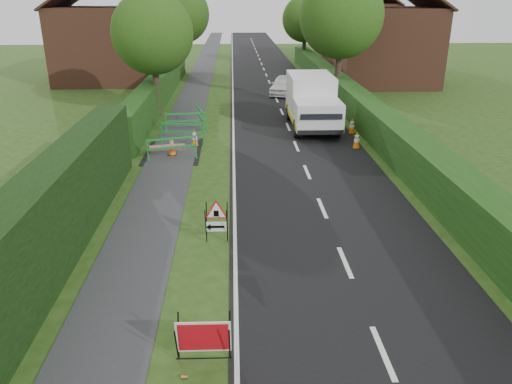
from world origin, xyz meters
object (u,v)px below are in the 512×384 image
triangle_sign (215,218)px  hatchback_car (284,85)px  red_rect_sign (203,338)px  works_van (312,101)px

triangle_sign → hatchback_car: (4.02, 21.70, -0.11)m
red_rect_sign → triangle_sign: bearing=89.8°
red_rect_sign → triangle_sign: size_ratio=0.97×
triangle_sign → works_van: (4.58, 12.69, 0.62)m
triangle_sign → red_rect_sign: bearing=-89.8°
triangle_sign → works_van: size_ratio=0.19×
works_van → triangle_sign: bearing=-109.3°
red_rect_sign → triangle_sign: triangle_sign is taller
red_rect_sign → triangle_sign: (0.08, 4.82, 0.25)m
triangle_sign → works_van: bearing=71.3°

